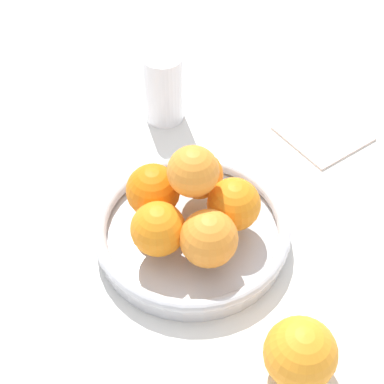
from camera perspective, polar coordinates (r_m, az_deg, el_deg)
ground_plane at (r=0.87m, az=0.00°, el=-4.39°), size 4.00×4.00×0.00m
fruit_bowl at (r=0.86m, az=0.00°, el=-3.60°), size 0.26×0.26×0.04m
orange_pile at (r=0.81m, az=-0.13°, el=-1.03°), size 0.17×0.18×0.12m
stray_orange at (r=0.74m, az=9.61°, el=-13.97°), size 0.08×0.08×0.08m
drinking_glass at (r=1.01m, az=-2.55°, el=9.25°), size 0.06×0.06×0.12m
napkin_folded at (r=1.04m, az=11.60°, el=5.19°), size 0.13×0.13×0.01m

